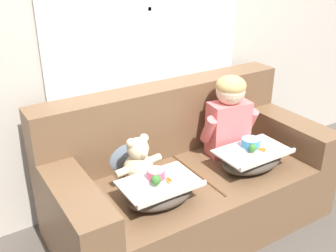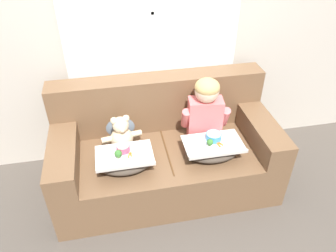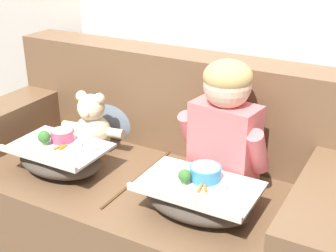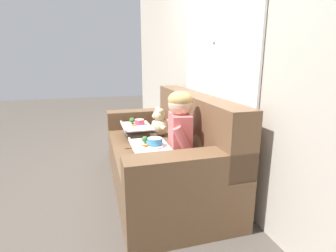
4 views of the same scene
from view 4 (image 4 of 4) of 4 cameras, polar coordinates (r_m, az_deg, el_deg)
ground_plane at (r=2.75m, az=-1.59°, el=-12.83°), size 14.00×14.00×0.00m
wall_back_with_window at (r=2.65m, az=10.95°, el=15.17°), size 8.00×0.08×2.60m
couch at (r=2.63m, az=-0.16°, el=-6.17°), size 1.87×0.91×0.93m
throw_pillow_behind_child at (r=2.30m, az=7.26°, el=-2.71°), size 0.33×0.16×0.35m
throw_pillow_behind_teddy at (r=2.95m, az=1.83°, el=1.16°), size 0.34×0.16×0.35m
child_figure at (r=2.19m, az=2.59°, el=0.84°), size 0.42×0.22×0.58m
teddy_bear at (r=2.90m, az=-1.98°, el=0.46°), size 0.34×0.24×0.32m
lap_tray_child at (r=2.19m, az=-3.81°, el=-5.72°), size 0.48×0.30×0.21m
lap_tray_teddy at (r=2.87m, az=-6.85°, el=-1.03°), size 0.44×0.30×0.21m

